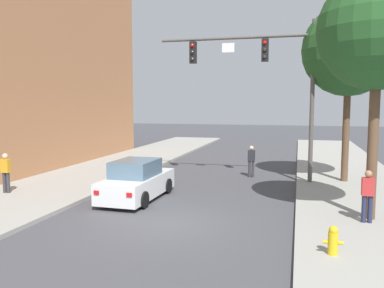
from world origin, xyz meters
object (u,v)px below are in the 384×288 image
Objects in this scene: car_lead_white at (137,181)px; fire_hydrant at (333,240)px; pedestrian_sidewalk_left_walker at (6,171)px; street_tree_nearest at (378,31)px; pedestrian_crossing_road at (251,160)px; traffic_signal_mast at (266,70)px; street_tree_second at (349,50)px; pedestrian_sidewalk_right_walker at (368,194)px.

car_lead_white is 8.47m from fire_hydrant.
pedestrian_sidewalk_left_walker is 0.21× the size of street_tree_nearest.
pedestrian_sidewalk_left_walker reaches higher than pedestrian_crossing_road.
traffic_signal_mast is 0.90× the size of street_tree_second.
pedestrian_sidewalk_right_walker is 8.69m from street_tree_second.
street_tree_nearest is at bearing 68.57° from fire_hydrant.
pedestrian_sidewalk_right_walker is (8.31, -1.57, 0.34)m from car_lead_white.
street_tree_second reaches higher than pedestrian_crossing_road.
pedestrian_sidewalk_right_walker reaches higher than pedestrian_crossing_road.
pedestrian_crossing_road is at bearing 120.64° from traffic_signal_mast.
pedestrian_crossing_road reaches higher than car_lead_white.
traffic_signal_mast is at bearing 104.58° from fire_hydrant.
pedestrian_crossing_road is (3.87, 6.06, 0.19)m from car_lead_white.
car_lead_white is 11.39m from street_tree_second.
street_tree_second reaches higher than street_tree_nearest.
pedestrian_sidewalk_left_walker is at bearing 177.31° from pedestrian_sidewalk_right_walker.
car_lead_white is at bearing 169.31° from pedestrian_sidewalk_right_walker.
pedestrian_sidewalk_left_walker is 13.05m from fire_hydrant.
fire_hydrant is 11.63m from street_tree_second.
pedestrian_sidewalk_right_walker is at bearing -90.41° from street_tree_second.
pedestrian_crossing_road is (9.28, 6.98, -0.15)m from pedestrian_sidewalk_left_walker.
traffic_signal_mast is at bearing -170.22° from street_tree_second.
traffic_signal_mast is at bearing -59.36° from pedestrian_crossing_road.
street_tree_nearest reaches higher than pedestrian_sidewalk_left_walker.
car_lead_white is at bearing -122.55° from pedestrian_crossing_road.
pedestrian_sidewalk_right_walker is (13.73, -0.65, 0.00)m from pedestrian_sidewalk_left_walker.
traffic_signal_mast is 4.72m from pedestrian_crossing_road.
street_tree_second is (4.50, -0.67, 5.36)m from pedestrian_crossing_road.
pedestrian_sidewalk_right_walker is 0.20× the size of street_tree_second.
fire_hydrant is at bearing -33.19° from car_lead_white.
street_tree_nearest is (1.39, 3.55, 5.52)m from fire_hydrant.
pedestrian_sidewalk_left_walker is 11.62m from pedestrian_crossing_road.
pedestrian_sidewalk_right_walker is (4.45, -7.63, 0.15)m from pedestrian_crossing_road.
street_tree_second is at bearing 24.60° from pedestrian_sidewalk_left_walker.
street_tree_second is (0.05, 6.95, 5.21)m from pedestrian_sidewalk_right_walker.
street_tree_nearest is at bearing -56.69° from traffic_signal_mast.
traffic_signal_mast is 3.88m from street_tree_second.
traffic_signal_mast is 8.11m from car_lead_white.
pedestrian_sidewalk_right_walker is 2.28× the size of fire_hydrant.
street_tree_second reaches higher than pedestrian_sidewalk_right_walker.
car_lead_white is at bearing 9.67° from pedestrian_sidewalk_left_walker.
car_lead_white is (-4.64, -4.74, -4.66)m from traffic_signal_mast.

